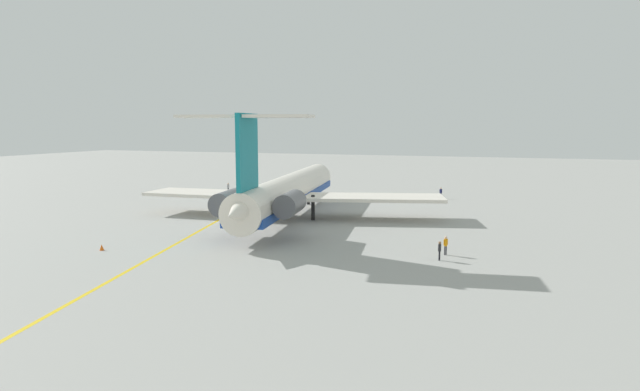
# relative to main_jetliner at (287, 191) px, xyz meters

# --- Properties ---
(ground) EXTENTS (293.92, 293.92, 0.00)m
(ground) POSITION_rel_main_jetliner_xyz_m (3.19, -4.69, -3.39)
(ground) COLOR #9E9E99
(main_jetliner) EXTENTS (42.62, 37.83, 12.44)m
(main_jetliner) POSITION_rel_main_jetliner_xyz_m (0.00, 0.00, 0.00)
(main_jetliner) COLOR silver
(main_jetliner) RESTS_ON ground
(ground_crew_near_nose) EXTENTS (0.40, 0.26, 1.64)m
(ground_crew_near_nose) POSITION_rel_main_jetliner_xyz_m (14.52, 20.11, -2.36)
(ground_crew_near_nose) COLOR black
(ground_crew_near_nose) RESTS_ON ground
(ground_crew_near_tail) EXTENTS (0.30, 0.35, 1.69)m
(ground_crew_near_tail) POSITION_rel_main_jetliner_xyz_m (12.39, 20.37, -2.32)
(ground_crew_near_tail) COLOR black
(ground_crew_near_tail) RESTS_ON ground
(ground_crew_portside) EXTENTS (0.40, 0.27, 1.67)m
(ground_crew_portside) POSITION_rel_main_jetliner_xyz_m (-20.83, -19.66, -2.34)
(ground_crew_portside) COLOR black
(ground_crew_portside) RESTS_ON ground
(ground_crew_starboard) EXTENTS (0.28, 0.43, 1.75)m
(ground_crew_starboard) POSITION_rel_main_jetliner_xyz_m (-25.29, 15.21, -2.28)
(ground_crew_starboard) COLOR black
(ground_crew_starboard) RESTS_ON ground
(safety_cone_nose) EXTENTS (0.40, 0.40, 0.55)m
(safety_cone_nose) POSITION_rel_main_jetliner_xyz_m (-24.03, 12.96, -3.12)
(safety_cone_nose) COLOR #EA590F
(safety_cone_nose) RESTS_ON ground
(safety_cone_wingtip) EXTENTS (0.40, 0.40, 0.55)m
(safety_cone_wingtip) POSITION_rel_main_jetliner_xyz_m (21.08, -9.46, -3.12)
(safety_cone_wingtip) COLOR #EA590F
(safety_cone_wingtip) RESTS_ON ground
(taxiway_centreline) EXTENTS (88.52, 19.85, 0.01)m
(taxiway_centreline) POSITION_rel_main_jetliner_xyz_m (-1.18, -8.54, -3.39)
(taxiway_centreline) COLOR gold
(taxiway_centreline) RESTS_ON ground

